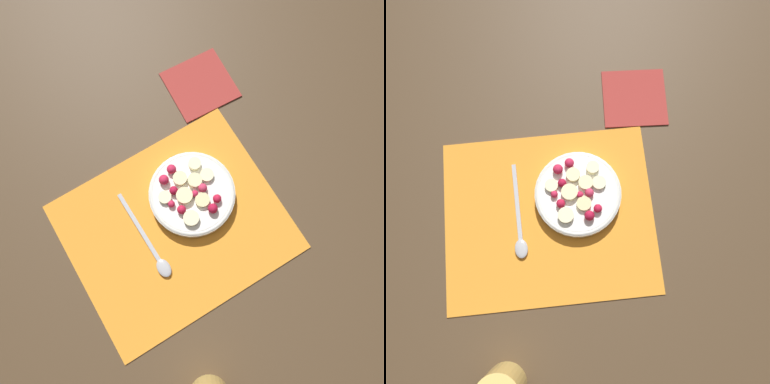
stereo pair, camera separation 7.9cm
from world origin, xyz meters
TOP-DOWN VIEW (x-y plane):
  - ground_plane at (0.00, 0.00)m, footprint 3.00×3.00m
  - placemat at (0.00, 0.00)m, footprint 0.45×0.38m
  - fruit_bowl at (0.07, 0.04)m, footprint 0.19×0.19m
  - spoon at (-0.07, -0.02)m, footprint 0.03×0.21m
  - napkin at (0.22, 0.26)m, footprint 0.15×0.15m

SIDE VIEW (x-z plane):
  - ground_plane at x=0.00m, z-range 0.00..0.00m
  - placemat at x=0.00m, z-range 0.00..0.01m
  - napkin at x=0.22m, z-range 0.00..0.01m
  - spoon at x=-0.07m, z-range 0.01..0.01m
  - fruit_bowl at x=0.07m, z-range 0.00..0.05m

